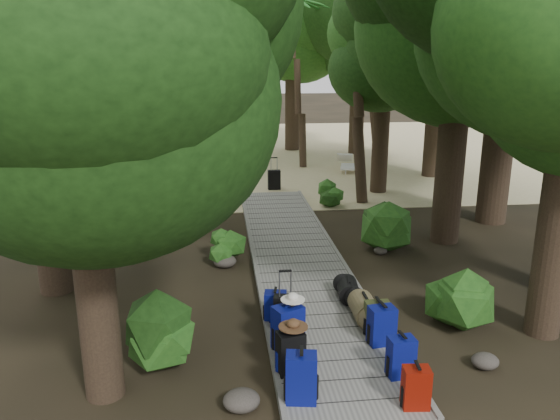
{
  "coord_description": "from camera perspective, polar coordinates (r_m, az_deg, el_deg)",
  "views": [
    {
      "loc": [
        -1.68,
        -10.53,
        4.45
      ],
      "look_at": [
        -0.29,
        1.67,
        1.0
      ],
      "focal_mm": 35.0,
      "sensor_mm": 36.0,
      "label": 1
    }
  ],
  "objects": [
    {
      "name": "ground",
      "position": [
        11.55,
        2.39,
        -6.98
      ],
      "size": [
        120.0,
        120.0,
        0.0
      ],
      "primitive_type": "plane",
      "color": "#312718",
      "rests_on": "ground"
    },
    {
      "name": "sand_beach",
      "position": [
        26.95,
        -2.85,
        6.18
      ],
      "size": [
        40.0,
        22.0,
        0.02
      ],
      "primitive_type": "cube",
      "color": "#D0BE8C",
      "rests_on": "ground"
    },
    {
      "name": "boardwalk",
      "position": [
        12.45,
        1.68,
        -4.97
      ],
      "size": [
        2.0,
        12.0,
        0.12
      ],
      "primitive_type": "cube",
      "color": "gray",
      "rests_on": "ground"
    },
    {
      "name": "backpack_left_a",
      "position": [
        7.35,
        2.24,
        -16.88
      ],
      "size": [
        0.44,
        0.34,
        0.75
      ],
      "primitive_type": null,
      "rotation": [
        0.0,
        0.0,
        -0.16
      ],
      "color": "#090575",
      "rests_on": "boardwalk"
    },
    {
      "name": "backpack_left_b",
      "position": [
        7.93,
        1.11,
        -14.44
      ],
      "size": [
        0.43,
        0.35,
        0.69
      ],
      "primitive_type": null,
      "rotation": [
        0.0,
        0.0,
        0.24
      ],
      "color": "black",
      "rests_on": "boardwalk"
    },
    {
      "name": "backpack_left_c",
      "position": [
        8.44,
        0.83,
        -12.03
      ],
      "size": [
        0.52,
        0.46,
        0.8
      ],
      "primitive_type": null,
      "rotation": [
        0.0,
        0.0,
        0.44
      ],
      "color": "#090575",
      "rests_on": "boardwalk"
    },
    {
      "name": "backpack_left_d",
      "position": [
        9.38,
        -0.48,
        -9.85
      ],
      "size": [
        0.41,
        0.32,
        0.56
      ],
      "primitive_type": null,
      "rotation": [
        0.0,
        0.0,
        -0.17
      ],
      "color": "#090575",
      "rests_on": "boardwalk"
    },
    {
      "name": "backpack_right_a",
      "position": [
        7.48,
        14.04,
        -17.37
      ],
      "size": [
        0.36,
        0.27,
        0.61
      ],
      "primitive_type": null,
      "rotation": [
        0.0,
        0.0,
        -0.09
      ],
      "color": "maroon",
      "rests_on": "boardwalk"
    },
    {
      "name": "backpack_right_b",
      "position": [
        8.04,
        12.54,
        -14.56
      ],
      "size": [
        0.38,
        0.29,
        0.65
      ],
      "primitive_type": null,
      "rotation": [
        0.0,
        0.0,
        0.1
      ],
      "color": "#090575",
      "rests_on": "boardwalk"
    },
    {
      "name": "backpack_right_c",
      "position": [
        8.79,
        10.59,
        -11.57
      ],
      "size": [
        0.43,
        0.33,
        0.68
      ],
      "primitive_type": null,
      "rotation": [
        0.0,
        0.0,
        0.13
      ],
      "color": "#090575",
      "rests_on": "boardwalk"
    },
    {
      "name": "backpack_right_d",
      "position": [
        9.07,
        10.17,
        -10.92
      ],
      "size": [
        0.4,
        0.29,
        0.61
      ],
      "primitive_type": null,
      "rotation": [
        0.0,
        0.0,
        -0.0
      ],
      "color": "#3B411C",
      "rests_on": "boardwalk"
    },
    {
      "name": "duffel_right_khaki",
      "position": [
        9.48,
        8.84,
        -10.19
      ],
      "size": [
        0.45,
        0.67,
        0.44
      ],
      "primitive_type": null,
      "rotation": [
        0.0,
        0.0,
        -0.02
      ],
      "color": "brown",
      "rests_on": "boardwalk"
    },
    {
      "name": "duffel_right_black",
      "position": [
        10.24,
        7.15,
        -8.27
      ],
      "size": [
        0.46,
        0.66,
        0.39
      ],
      "primitive_type": null,
      "rotation": [
        0.0,
        0.0,
        -0.13
      ],
      "color": "black",
      "rests_on": "boardwalk"
    },
    {
      "name": "suitcase_on_boardwalk",
      "position": [
        9.11,
        0.53,
        -10.64
      ],
      "size": [
        0.4,
        0.27,
        0.58
      ],
      "primitive_type": null,
      "rotation": [
        0.0,
        0.0,
        -0.18
      ],
      "color": "black",
      "rests_on": "boardwalk"
    },
    {
      "name": "lone_suitcase_on_sand",
      "position": [
        18.91,
        -0.62,
        3.18
      ],
      "size": [
        0.43,
        0.25,
        0.67
      ],
      "primitive_type": null,
      "rotation": [
        0.0,
        0.0,
        0.01
      ],
      "color": "black",
      "rests_on": "sand_beach"
    },
    {
      "name": "hat_brown",
      "position": [
        7.77,
        1.4,
        -11.72
      ],
      "size": [
        0.42,
        0.42,
        0.12
      ],
      "primitive_type": null,
      "color": "#51351E",
      "rests_on": "backpack_left_b"
    },
    {
      "name": "hat_white",
      "position": [
        8.29,
        1.35,
        -8.98
      ],
      "size": [
        0.37,
        0.37,
        0.12
      ],
      "primitive_type": null,
      "color": "silver",
      "rests_on": "backpack_left_c"
    },
    {
      "name": "kayak",
      "position": [
        20.93,
        -12.2,
        3.57
      ],
      "size": [
        1.81,
        3.34,
        0.33
      ],
      "primitive_type": "ellipsoid",
      "rotation": [
        0.0,
        0.0,
        0.35
      ],
      "color": "#B22E0F",
      "rests_on": "sand_beach"
    },
    {
      "name": "sun_lounger",
      "position": [
        22.1,
        7.22,
        4.83
      ],
      "size": [
        1.09,
        2.05,
        0.63
      ],
      "primitive_type": null,
      "rotation": [
        0.0,
        0.0,
        -0.24
      ],
      "color": "silver",
      "rests_on": "sand_beach"
    },
    {
      "name": "tree_right_c",
      "position": [
        13.63,
        18.39,
        16.82
      ],
      "size": [
        5.66,
        5.66,
        9.8
      ],
      "primitive_type": null,
      "color": "black",
      "rests_on": "ground"
    },
    {
      "name": "tree_right_d",
      "position": [
        15.86,
        23.23,
        19.4
      ],
      "size": [
        6.33,
        6.33,
        11.61
      ],
      "primitive_type": null,
      "color": "black",
      "rests_on": "ground"
    },
    {
      "name": "tree_right_e",
      "position": [
        18.46,
        10.79,
        13.85
      ],
      "size": [
        4.38,
        4.38,
        7.89
      ],
      "primitive_type": null,
      "color": "black",
      "rests_on": "ground"
    },
    {
      "name": "tree_right_f",
      "position": [
        21.5,
        16.27,
        15.31
      ],
      "size": [
        5.08,
        5.08,
        9.07
      ],
      "primitive_type": null,
      "color": "black",
      "rests_on": "ground"
    },
    {
      "name": "tree_left_a",
      "position": [
        6.97,
        -20.25,
        8.75
      ],
      "size": [
        4.46,
        4.46,
        7.44
      ],
      "primitive_type": null,
      "color": "black",
      "rests_on": "ground"
    },
    {
      "name": "tree_left_b",
      "position": [
        10.9,
        -24.77,
        15.54
      ],
      "size": [
        5.2,
        5.2,
        9.36
      ],
      "primitive_type": null,
      "color": "black",
      "rests_on": "ground"
    },
    {
      "name": "tree_left_c",
      "position": [
        13.99,
        -14.44,
        12.42
      ],
      "size": [
        4.33,
        4.33,
        7.54
      ],
      "primitive_type": null,
      "color": "black",
      "rests_on": "ground"
    },
    {
      "name": "tree_back_a",
      "position": [
        25.81,
        -6.73,
        16.96
      ],
      "size": [
        5.86,
        5.86,
        10.14
      ],
      "primitive_type": null,
      "color": "black",
      "rests_on": "ground"
    },
    {
      "name": "tree_back_b",
      "position": [
        26.97,
        1.33,
        16.92
      ],
      "size": [
        5.64,
        5.64,
        10.07
      ],
      "primitive_type": null,
      "color": "black",
      "rests_on": "ground"
    },
    {
      "name": "tree_back_c",
      "position": [
        26.2,
        8.29,
        16.56
      ],
      "size": [
        5.47,
        5.47,
        9.84
      ],
      "primitive_type": null,
      "color": "black",
      "rests_on": "ground"
    },
    {
      "name": "tree_back_d",
      "position": [
        25.24,
        -15.83,
        13.21
      ],
      "size": [
        4.34,
        4.34,
        7.23
      ],
      "primitive_type": null,
      "color": "black",
      "rests_on": "ground"
    },
    {
      "name": "palm_right_a",
      "position": [
        17.2,
        9.34,
        14.12
      ],
      "size": [
        4.74,
        4.74,
        8.08
      ],
      "primitive_type": null,
      "color": "#113D12",
      "rests_on": "ground"
    },
    {
      "name": "palm_right_b",
      "position": [
        22.07,
        10.61,
        16.04
      ],
      "size": [
        4.85,
        4.85,
        9.37
      ],
      "primitive_type": null,
      "color": "#113D12",
      "rests_on": "ground"
    },
    {
      "name": "palm_right_c",
      "position": [
        22.77,
        3.01,
        12.73
      ],
      "size": [
        4.13,
        4.13,
        6.57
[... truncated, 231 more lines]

